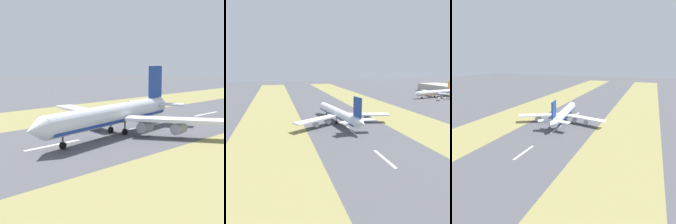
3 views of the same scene
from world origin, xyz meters
TOP-DOWN VIEW (x-y plane):
  - ground_plane at (0.00, 0.00)m, footprint 800.00×800.00m
  - grass_median_east at (45.00, 0.00)m, footprint 40.00×600.00m
  - centreline_dash_near at (0.00, -62.21)m, footprint 1.20×18.00m
  - centreline_dash_mid at (0.00, -22.21)m, footprint 1.20×18.00m
  - centreline_dash_far at (0.00, 17.79)m, footprint 1.20×18.00m
  - airplane_main_jet at (-2.11, -4.10)m, footprint 63.53×67.12m

SIDE VIEW (x-z plane):
  - ground_plane at x=0.00m, z-range 0.00..0.00m
  - grass_median_east at x=45.00m, z-range 0.00..0.01m
  - centreline_dash_near at x=0.00m, z-range 0.00..0.01m
  - centreline_dash_mid at x=0.00m, z-range 0.00..0.01m
  - centreline_dash_far at x=0.00m, z-range 0.00..0.01m
  - airplane_main_jet at x=-2.11m, z-range -4.08..16.12m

